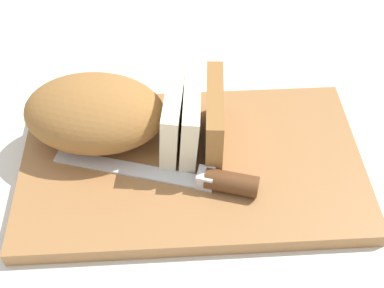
# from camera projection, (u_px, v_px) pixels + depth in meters

# --- Properties ---
(ground_plane) EXTENTS (3.00, 3.00, 0.00)m
(ground_plane) POSITION_uv_depth(u_px,v_px,m) (192.00, 170.00, 0.62)
(ground_plane) COLOR silver
(cutting_board) EXTENTS (0.43, 0.25, 0.02)m
(cutting_board) POSITION_uv_depth(u_px,v_px,m) (192.00, 165.00, 0.61)
(cutting_board) COLOR #9E6B3D
(cutting_board) RESTS_ON ground_plane
(bread_loaf) EXTENTS (0.26, 0.15, 0.09)m
(bread_loaf) POSITION_uv_depth(u_px,v_px,m) (120.00, 114.00, 0.59)
(bread_loaf) COLOR #996633
(bread_loaf) RESTS_ON cutting_board
(bread_knife) EXTENTS (0.25, 0.09, 0.03)m
(bread_knife) POSITION_uv_depth(u_px,v_px,m) (208.00, 179.00, 0.57)
(bread_knife) COLOR silver
(bread_knife) RESTS_ON cutting_board
(crumb_near_knife) EXTENTS (0.01, 0.01, 0.01)m
(crumb_near_knife) POSITION_uv_depth(u_px,v_px,m) (167.00, 152.00, 0.60)
(crumb_near_knife) COLOR #A8753D
(crumb_near_knife) RESTS_ON cutting_board
(crumb_near_loaf) EXTENTS (0.01, 0.01, 0.01)m
(crumb_near_loaf) POSITION_uv_depth(u_px,v_px,m) (189.00, 120.00, 0.64)
(crumb_near_loaf) COLOR #A8753D
(crumb_near_loaf) RESTS_ON cutting_board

